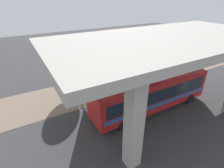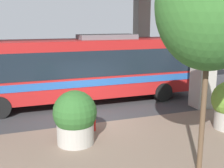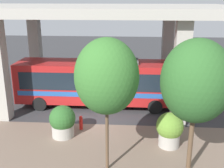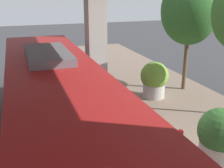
{
  "view_description": "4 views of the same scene",
  "coord_description": "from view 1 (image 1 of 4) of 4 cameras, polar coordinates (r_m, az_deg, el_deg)",
  "views": [
    {
      "loc": [
        13.83,
        -10.72,
        10.11
      ],
      "look_at": [
        -0.64,
        -2.49,
        1.46
      ],
      "focal_mm": 28.0,
      "sensor_mm": 36.0,
      "label": 1
    },
    {
      "loc": [
        -10.62,
        3.1,
        4.1
      ],
      "look_at": [
        0.62,
        -0.96,
        1.48
      ],
      "focal_mm": 45.0,
      "sensor_mm": 36.0,
      "label": 2
    },
    {
      "loc": [
        -16.05,
        -2.64,
        7.81
      ],
      "look_at": [
        1.64,
        -1.4,
        2.2
      ],
      "focal_mm": 45.0,
      "sensor_mm": 36.0,
      "label": 3
    },
    {
      "loc": [
        4.26,
        7.62,
        5.4
      ],
      "look_at": [
        0.84,
        -2.24,
        1.9
      ],
      "focal_mm": 45.0,
      "sensor_mm": 36.0,
      "label": 4
    }
  ],
  "objects": [
    {
      "name": "planter_middle",
      "position": [
        21.59,
        7.18,
        2.07
      ],
      "size": [
        1.5,
        1.5,
        1.88
      ],
      "color": "#ADA89E",
      "rests_on": "ground"
    },
    {
      "name": "planter_front",
      "position": [
        19.51,
        -8.34,
        -0.7
      ],
      "size": [
        1.45,
        1.45,
        1.92
      ],
      "color": "#ADA89E",
      "rests_on": "ground"
    },
    {
      "name": "street_tree_far",
      "position": [
        20.01,
        -13.11,
        10.06
      ],
      "size": [
        3.02,
        3.02,
        6.19
      ],
      "color": "brown",
      "rests_on": "ground"
    },
    {
      "name": "ground_plane",
      "position": [
        20.21,
        7.05,
        -2.79
      ],
      "size": [
        80.0,
        80.0,
        0.0
      ],
      "primitive_type": "plane",
      "color": "#38383A",
      "rests_on": "ground"
    },
    {
      "name": "bus",
      "position": [
        16.85,
        12.72,
        -2.42
      ],
      "size": [
        2.8,
        11.98,
        3.51
      ],
      "color": "#B21E1E",
      "rests_on": "ground"
    },
    {
      "name": "sidewalk_strip",
      "position": [
        22.37,
        2.55,
        0.59
      ],
      "size": [
        6.0,
        40.0,
        0.02
      ],
      "color": "#7A6656",
      "rests_on": "ground"
    },
    {
      "name": "overpass",
      "position": [
        15.05,
        17.58,
        11.36
      ],
      "size": [
        9.4,
        19.28,
        7.14
      ],
      "color": "#ADA89E",
      "rests_on": "ground"
    },
    {
      "name": "fire_hydrant",
      "position": [
        20.68,
        6.61,
        -0.57
      ],
      "size": [
        0.44,
        0.21,
        0.9
      ],
      "color": "red",
      "rests_on": "ground"
    },
    {
      "name": "street_tree_near",
      "position": [
        21.4,
        -3.47,
        12.31
      ],
      "size": [
        2.76,
        2.76,
        6.2
      ],
      "color": "brown",
      "rests_on": "ground"
    }
  ]
}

